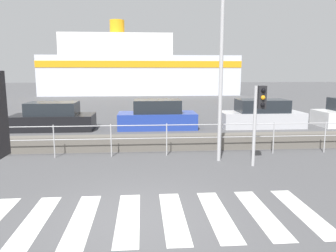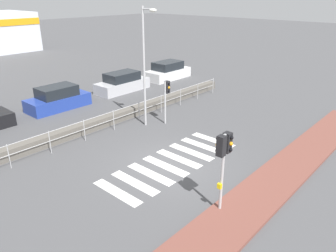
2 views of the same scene
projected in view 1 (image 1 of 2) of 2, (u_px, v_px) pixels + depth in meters
ground_plane at (138, 217)px, 6.50m from camera, size 160.00×160.00×0.00m
crosswalk at (151, 217)px, 6.52m from camera, size 6.75×2.40×0.01m
seawall at (139, 143)px, 12.01m from camera, size 23.00×0.55×0.55m
harbor_fence at (139, 135)px, 11.08m from camera, size 20.74×0.04×1.12m
traffic_light_far at (259, 108)px, 9.75m from camera, size 0.34×0.32×2.45m
streetlamp at (223, 37)px, 9.84m from camera, size 0.32×0.99×6.35m
ferry_boat at (136, 69)px, 41.50m from camera, size 23.71×7.92×9.10m
parked_car_black at (53, 118)px, 16.15m from camera, size 3.96×1.77×1.37m
parked_car_blue at (157, 116)px, 16.54m from camera, size 3.91×1.74×1.46m
parked_car_silver at (261, 115)px, 16.97m from camera, size 4.19×1.70×1.43m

